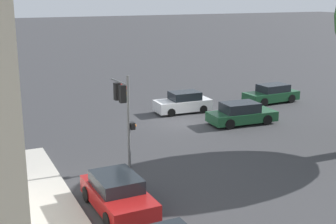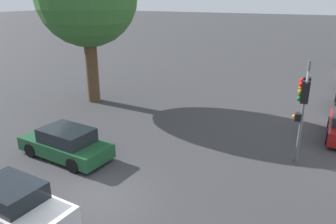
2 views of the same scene
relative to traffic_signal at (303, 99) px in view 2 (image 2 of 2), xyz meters
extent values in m
plane|color=#333335|center=(-6.39, -6.14, -3.30)|extent=(300.00, 300.00, 0.00)
cylinder|color=#4C3823|center=(-14.74, 3.73, -0.87)|extent=(0.90, 0.90, 4.87)
cylinder|color=#515456|center=(-0.01, 0.65, -0.89)|extent=(0.14, 0.14, 4.82)
cylinder|color=#515456|center=(0.07, -0.36, 1.02)|extent=(0.25, 2.03, 0.10)
cube|color=black|center=(0.05, -0.02, 0.47)|extent=(0.32, 0.32, 0.90)
sphere|color=red|center=(-0.14, -0.03, 0.77)|extent=(0.20, 0.20, 0.20)
sphere|color=#99660F|center=(-0.14, -0.03, 0.47)|extent=(0.20, 0.20, 0.20)
sphere|color=#0F511E|center=(-0.14, -0.03, 0.17)|extent=(0.20, 0.20, 0.20)
cube|color=black|center=(0.10, -0.69, 0.47)|extent=(0.32, 0.32, 0.90)
sphere|color=red|center=(-0.09, -0.71, 0.77)|extent=(0.20, 0.20, 0.20)
sphere|color=#99660F|center=(-0.09, -0.71, 0.47)|extent=(0.20, 0.20, 0.20)
sphere|color=#0F511E|center=(-0.09, -0.71, 0.17)|extent=(0.20, 0.20, 0.20)
cube|color=black|center=(-0.18, 0.64, -1.06)|extent=(0.25, 0.37, 0.35)
sphere|color=orange|center=(-0.32, 0.63, -1.06)|extent=(0.18, 0.18, 0.18)
cube|color=#194728|center=(-9.95, -4.04, -2.78)|extent=(4.75, 2.17, 0.66)
cube|color=black|center=(-9.76, -4.05, -2.13)|extent=(2.51, 1.81, 0.65)
cylinder|color=black|center=(-11.44, -4.85, -2.95)|extent=(0.71, 0.26, 0.70)
cylinder|color=black|center=(-11.33, -3.06, -2.95)|extent=(0.71, 0.26, 0.70)
cylinder|color=black|center=(-8.56, -5.02, -2.95)|extent=(0.71, 0.26, 0.70)
cylinder|color=black|center=(-8.45, -3.22, -2.95)|extent=(0.71, 0.26, 0.70)
cube|color=silver|center=(-7.70, -8.59, -2.74)|extent=(4.25, 1.92, 0.79)
cube|color=black|center=(-7.87, -8.58, -2.04)|extent=(2.23, 1.64, 0.60)
cylinder|color=black|center=(-6.37, -7.80, -3.00)|extent=(0.61, 0.24, 0.61)
cylinder|color=black|center=(-8.97, -7.71, -3.00)|extent=(0.61, 0.24, 0.61)
cylinder|color=black|center=(1.12, 6.18, -2.96)|extent=(0.24, 0.69, 0.68)
cylinder|color=black|center=(1.19, 3.49, -2.96)|extent=(0.24, 0.69, 0.68)
cylinder|color=black|center=(1.35, 9.14, -2.95)|extent=(0.23, 0.70, 0.70)
camera|label=1|loc=(7.71, 21.79, 5.39)|focal=50.00mm
camera|label=2|loc=(1.18, -14.34, 4.07)|focal=35.00mm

